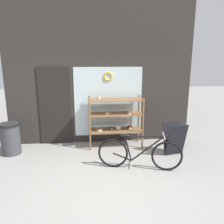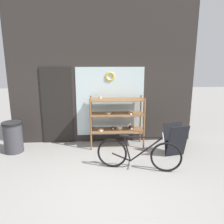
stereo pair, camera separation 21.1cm
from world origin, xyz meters
name	(u,v)px [view 1 (the left image)]	position (x,y,z in m)	size (l,w,h in m)	color
ground_plane	(110,189)	(0.00, 0.00, 0.00)	(30.00, 30.00, 0.00)	gray
storefront_facade	(99,74)	(-0.03, 2.45, 1.91)	(5.04, 0.13, 3.94)	#2D2826
display_case	(116,117)	(0.36, 2.05, 0.81)	(1.42, 0.53, 1.35)	brown
bicycle	(139,153)	(0.70, 0.68, 0.35)	(1.74, 0.58, 0.78)	black
sandwich_board	(174,139)	(1.72, 1.31, 0.40)	(0.55, 0.47, 0.79)	black
trash_bin	(10,138)	(-2.28, 1.79, 0.42)	(0.48, 0.48, 0.78)	#38383D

